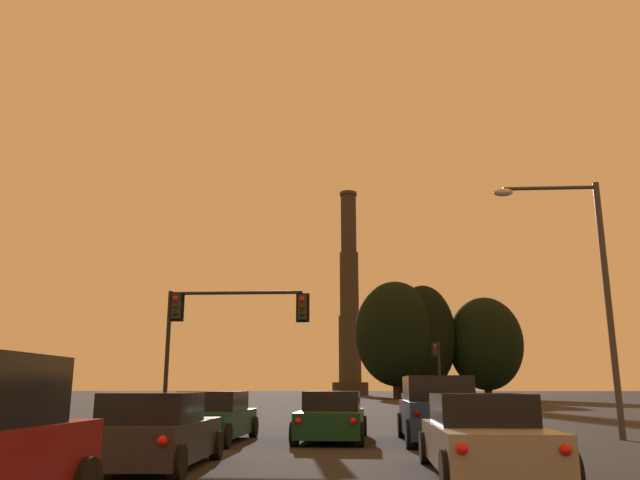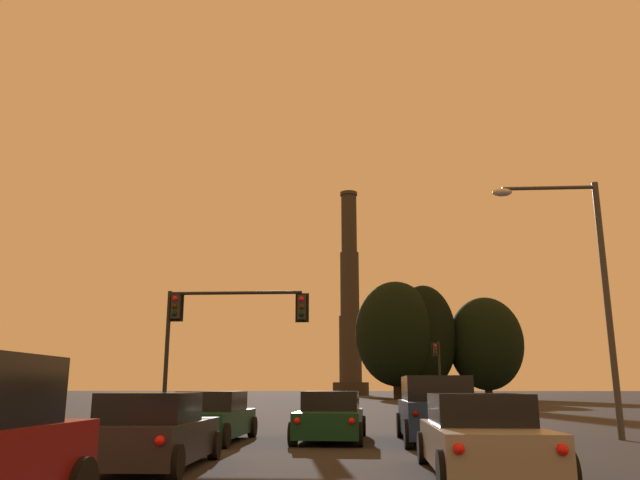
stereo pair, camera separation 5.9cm
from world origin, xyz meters
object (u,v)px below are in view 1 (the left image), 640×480
sedan_right_lane_second (484,437)px  smokestack (349,312)px  suv_right_lane_front (437,410)px  sedan_left_lane_front (212,418)px  sedan_center_lane_front (332,417)px  traffic_light_overhead_left (217,321)px  hatchback_left_lane_second (156,433)px  traffic_light_far_right (438,364)px  street_lamp (587,275)px

sedan_right_lane_second → smokestack: 119.34m
suv_right_lane_front → sedan_left_lane_front: suv_right_lane_front is taller
sedan_center_lane_front → traffic_light_overhead_left: size_ratio=0.76×
sedan_left_lane_front → traffic_light_overhead_left: bearing=104.0°
smokestack → hatchback_left_lane_second: bearing=-91.0°
traffic_light_far_right → street_lamp: street_lamp is taller
sedan_left_lane_front → sedan_right_lane_second: 9.42m
traffic_light_overhead_left → suv_right_lane_front: bearing=-42.4°
hatchback_left_lane_second → traffic_light_far_right: 42.61m
suv_right_lane_front → street_lamp: bearing=14.8°
hatchback_left_lane_second → sedan_center_lane_front: hatchback_left_lane_second is taller
hatchback_left_lane_second → sedan_right_lane_second: (6.16, -0.64, 0.00)m
suv_right_lane_front → traffic_light_overhead_left: size_ratio=0.79×
sedan_right_lane_second → traffic_light_overhead_left: (-8.26, 14.55, 3.65)m
hatchback_left_lane_second → sedan_left_lane_front: bearing=91.9°
sedan_right_lane_second → smokestack: bearing=92.7°
sedan_left_lane_front → suv_right_lane_front: bearing=2.5°
sedan_center_lane_front → street_lamp: bearing=7.0°
street_lamp → sedan_right_lane_second: bearing=-121.6°
traffic_light_overhead_left → smokestack: 104.45m
sedan_center_lane_front → traffic_light_far_right: (7.37, 34.31, 2.83)m
traffic_light_overhead_left → hatchback_left_lane_second: bearing=-81.4°
hatchback_left_lane_second → sedan_center_lane_front: 7.56m
sedan_right_lane_second → sedan_center_lane_front: bearing=112.7°
suv_right_lane_front → smokestack: 112.41m
hatchback_left_lane_second → sedan_center_lane_front: bearing=64.2°
sedan_left_lane_front → traffic_light_overhead_left: size_ratio=0.76×
sedan_center_lane_front → traffic_light_overhead_left: 9.49m
sedan_center_lane_front → smokestack: 111.82m
suv_right_lane_front → sedan_right_lane_second: size_ratio=1.04×
sedan_center_lane_front → sedan_left_lane_front: (-3.47, -0.70, 0.00)m
suv_right_lane_front → sedan_left_lane_front: size_ratio=1.04×
suv_right_lane_front → sedan_right_lane_second: (-0.03, -6.97, -0.23)m
hatchback_left_lane_second → smokestack: size_ratio=0.10×
sedan_right_lane_second → street_lamp: bearing=59.1°
sedan_right_lane_second → street_lamp: size_ratio=0.58×
hatchback_left_lane_second → traffic_light_overhead_left: bearing=97.3°
suv_right_lane_front → street_lamp: size_ratio=0.61×
hatchback_left_lane_second → sedan_center_lane_front: (3.13, 6.88, 0.00)m
sedan_left_lane_front → smokestack: (2.38, 111.34, 16.23)m
sedan_center_lane_front → smokestack: smokestack is taller
sedan_right_lane_second → traffic_light_far_right: (4.34, 41.84, 2.83)m
hatchback_left_lane_second → smokestack: (2.03, 117.52, 16.23)m
street_lamp → smokestack: bearing=94.8°
street_lamp → smokestack: 110.90m
traffic_light_far_right → street_lamp: 33.60m
traffic_light_overhead_left → traffic_light_far_right: bearing=65.2°
sedan_left_lane_front → sedan_right_lane_second: bearing=-45.1°
traffic_light_overhead_left → traffic_light_far_right: (12.60, 27.28, -0.82)m
suv_right_lane_front → smokestack: bearing=92.5°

